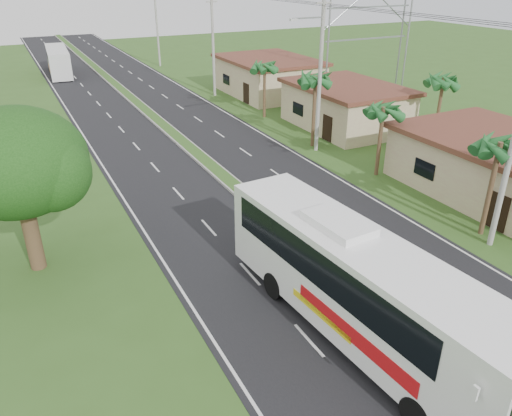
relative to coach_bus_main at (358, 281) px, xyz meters
name	(u,v)px	position (x,y,z in m)	size (l,w,h in m)	color
ground	(383,314)	(1.80, 0.39, -2.38)	(180.00, 180.00, 0.00)	#32541F
road_asphalt	(202,159)	(1.80, 20.39, -2.37)	(14.00, 160.00, 0.02)	black
median_strip	(202,158)	(1.80, 20.39, -2.28)	(1.20, 160.00, 0.18)	gray
lane_edge_left	(108,175)	(-4.90, 20.39, -2.38)	(0.12, 160.00, 0.01)	silver
lane_edge_right	(282,146)	(8.50, 20.39, -2.38)	(0.12, 160.00, 0.01)	silver
shop_near	(505,168)	(15.80, 6.39, -0.60)	(8.60, 12.60, 3.52)	tan
shop_mid	(346,106)	(15.80, 22.39, -0.53)	(7.60, 10.60, 3.67)	tan
shop_far	(268,76)	(15.80, 36.39, -0.45)	(8.60, 11.60, 3.82)	tan
palm_verge_a	(500,147)	(10.80, 3.39, 2.36)	(2.40, 2.40, 5.45)	#473321
palm_verge_b	(383,111)	(11.20, 12.39, 1.98)	(2.40, 2.40, 5.05)	#473321
palm_verge_c	(316,79)	(10.60, 19.39, 2.74)	(2.40, 2.40, 5.85)	#473321
palm_verge_d	(265,67)	(11.10, 28.39, 2.17)	(2.40, 2.40, 5.25)	#473321
palm_behind_shop	(443,81)	(19.30, 15.39, 2.55)	(2.40, 2.40, 5.65)	#473321
shade_tree	(14,166)	(-10.31, 10.41, 2.65)	(6.30, 6.00, 7.54)	#473321
utility_pole_b	(320,66)	(10.28, 18.39, 3.87)	(3.20, 0.28, 12.00)	gray
utility_pole_c	(213,41)	(10.30, 38.39, 3.29)	(1.60, 0.28, 11.00)	gray
utility_pole_d	(157,25)	(10.30, 58.39, 3.04)	(1.60, 0.28, 10.50)	gray
billboard_lattice	(367,30)	(23.80, 30.39, 4.44)	(10.18, 1.18, 12.07)	gray
coach_bus_main	(358,281)	(0.00, 0.00, 0.00)	(3.80, 13.57, 4.33)	white
coach_bus_far	(58,60)	(-3.05, 58.18, -0.54)	(3.20, 11.27, 3.24)	silver
motorcyclist	(304,226)	(2.04, 6.83, -1.47)	(1.81, 0.94, 2.45)	black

